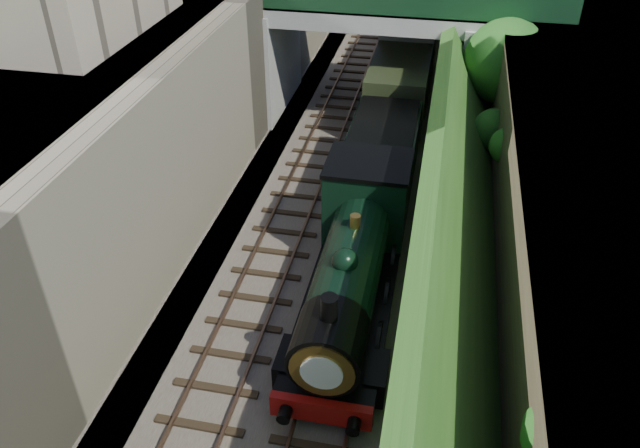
{
  "coord_description": "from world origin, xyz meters",
  "views": [
    {
      "loc": [
        3.31,
        -6.38,
        14.18
      ],
      "look_at": [
        0.0,
        9.53,
        2.85
      ],
      "focal_mm": 35.0,
      "sensor_mm": 36.0,
      "label": 1
    }
  ],
  "objects_px": {
    "locomotive": "(353,266)",
    "tender": "(381,161)",
    "tree": "(508,64)",
    "road_bridge": "(399,41)"
  },
  "relations": [
    {
      "from": "locomotive",
      "to": "road_bridge",
      "type": "bearing_deg",
      "value": 90.97
    },
    {
      "from": "tree",
      "to": "locomotive",
      "type": "xyz_separation_m",
      "value": [
        -4.71,
        -11.42,
        -2.75
      ]
    },
    {
      "from": "locomotive",
      "to": "tender",
      "type": "relative_size",
      "value": 1.7
    },
    {
      "from": "road_bridge",
      "to": "locomotive",
      "type": "bearing_deg",
      "value": -89.03
    },
    {
      "from": "road_bridge",
      "to": "tree",
      "type": "bearing_deg",
      "value": -37.07
    },
    {
      "from": "locomotive",
      "to": "tender",
      "type": "height_order",
      "value": "locomotive"
    },
    {
      "from": "road_bridge",
      "to": "tender",
      "type": "xyz_separation_m",
      "value": [
        0.26,
        -7.81,
        -2.46
      ]
    },
    {
      "from": "locomotive",
      "to": "tender",
      "type": "bearing_deg",
      "value": 90.0
    },
    {
      "from": "road_bridge",
      "to": "tree",
      "type": "relative_size",
      "value": 2.42
    },
    {
      "from": "tree",
      "to": "tender",
      "type": "height_order",
      "value": "tree"
    }
  ]
}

